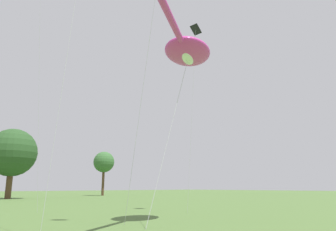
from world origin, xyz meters
The scene contains 4 objects.
big_show_kite centered at (4.02, 13.57, 10.33)m, with size 8.52×6.28×10.86m.
small_kite_diamond_red centered at (10.33, 18.45, 15.26)m, with size 2.17×0.98×16.45m.
tree_shrub_far centered at (29.23, 63.73, 7.32)m, with size 4.67×4.67×9.73m.
tree_oak_right centered at (7.52, 57.21, 7.47)m, with size 7.92×7.92×11.48m.
Camera 1 is at (-9.69, 0.63, 1.95)m, focal length 34.04 mm.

